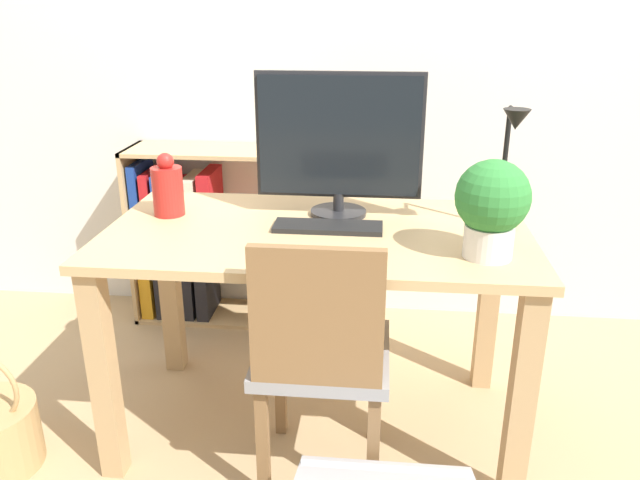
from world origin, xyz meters
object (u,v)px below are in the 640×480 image
potted_plant (492,205)px  bookshelf (196,239)px  monitor (339,141)px  desk_lamp (509,158)px  chair (321,353)px  keyboard (328,227)px  vase (168,188)px

potted_plant → bookshelf: size_ratio=0.32×
monitor → desk_lamp: monitor is taller
chair → desk_lamp: bearing=23.3°
keyboard → potted_plant: (0.47, -0.18, 0.15)m
bookshelf → keyboard: bearing=-48.6°
keyboard → potted_plant: potted_plant is taller
bookshelf → potted_plant: bearing=-39.8°
vase → potted_plant: 1.06m
monitor → desk_lamp: 0.54m
monitor → potted_plant: monitor is taller
vase → desk_lamp: 1.11m
monitor → vase: bearing=-174.1°
vase → chair: (0.56, -0.38, -0.37)m
monitor → potted_plant: bearing=-36.8°
keyboard → bookshelf: bookshelf is taller
desk_lamp → bookshelf: 1.56m
desk_lamp → keyboard: bearing=-177.0°
chair → keyboard: bearing=83.9°
chair → vase: bearing=138.2°
vase → bookshelf: size_ratio=0.24×
vase → bookshelf: bearing=101.0°
potted_plant → bookshelf: 1.59m
keyboard → potted_plant: 0.53m
potted_plant → bookshelf: bearing=140.2°
keyboard → bookshelf: size_ratio=0.39×
keyboard → desk_lamp: bearing=3.0°
keyboard → potted_plant: bearing=-21.3°
monitor → desk_lamp: (0.52, -0.12, -0.02)m
desk_lamp → vase: bearing=176.6°
potted_plant → keyboard: bearing=158.7°
vase → desk_lamp: (1.10, -0.06, 0.15)m
chair → bookshelf: chair is taller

